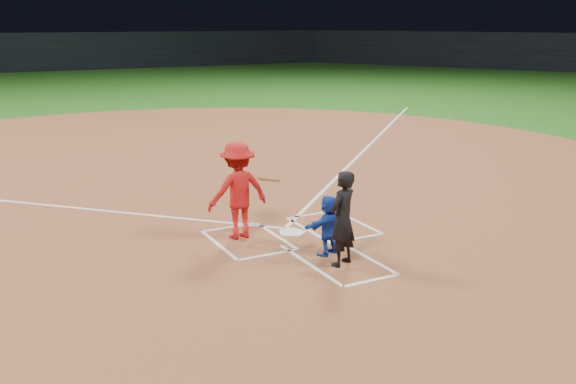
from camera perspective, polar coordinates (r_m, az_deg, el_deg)
name	(u,v)px	position (r m, az deg, el deg)	size (l,w,h in m)	color
ground	(292,233)	(13.02, 0.35, -3.69)	(120.00, 120.00, 0.00)	#1D5415
home_plate_dirt	(193,173)	(18.34, -8.48, 1.70)	(28.00, 28.00, 0.01)	brown
stadium_wall_far	(23,52)	(59.23, -22.47, 11.41)	(80.00, 1.20, 3.20)	black
home_plate	(292,232)	(13.02, 0.35, -3.61)	(0.60, 0.60, 0.02)	white
catcher	(328,225)	(11.70, 3.61, -2.95)	(1.04, 0.33, 1.12)	#153AB2
umpire	(342,218)	(11.14, 4.86, -2.36)	(0.62, 0.41, 1.69)	black
chalk_markings	(201,178)	(17.68, -7.72, 1.26)	(28.35, 17.32, 0.01)	white
batter_at_plate	(238,190)	(12.53, -4.46, 0.13)	(1.59, 0.79, 1.91)	red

